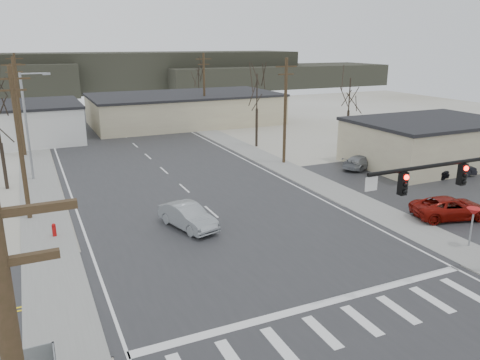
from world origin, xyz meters
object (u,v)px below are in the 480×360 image
object	(u,v)px
sedan_crossing	(188,216)
car_parked_dark_b	(451,168)
car_parked_red	(451,208)
car_parked_dark_a	(423,170)
car_far_b	(51,115)
traffic_signal_mast	(476,191)
fire_hydrant	(54,230)
car_parked_silver	(361,162)
car_far_a	(103,118)

from	to	relation	value
sedan_crossing	car_parked_dark_b	distance (m)	24.96
car_parked_red	car_parked_dark_b	bearing A→B (deg)	-32.73
car_parked_red	car_parked_dark_a	size ratio (longest dim) A/B	1.19
car_far_b	traffic_signal_mast	bearing A→B (deg)	-76.62
car_far_b	car_parked_dark_b	distance (m)	56.68
sedan_crossing	traffic_signal_mast	bearing A→B (deg)	-66.18
fire_hydrant	car_parked_red	xyz separation A→B (m)	(24.30, -7.75, 0.30)
fire_hydrant	car_parked_silver	distance (m)	27.56
car_far_b	car_parked_silver	distance (m)	49.35
car_far_a	car_parked_dark_b	distance (m)	47.18
fire_hydrant	car_parked_dark_a	world-z (taller)	car_parked_dark_a
traffic_signal_mast	car_parked_red	xyz separation A→B (m)	(6.21, 6.45, -3.92)
fire_hydrant	car_parked_red	bearing A→B (deg)	-17.70
traffic_signal_mast	car_parked_silver	distance (m)	21.59
car_parked_red	car_parked_dark_a	bearing A→B (deg)	-19.78
car_parked_dark_b	car_parked_red	bearing A→B (deg)	150.06
car_far_b	car_parked_dark_a	size ratio (longest dim) A/B	0.84
car_parked_silver	car_far_b	bearing A→B (deg)	11.73
car_far_b	sedan_crossing	bearing A→B (deg)	-84.70
car_far_a	car_parked_red	bearing A→B (deg)	95.73
fire_hydrant	car_far_b	bearing A→B (deg)	86.77
fire_hydrant	traffic_signal_mast	bearing A→B (deg)	-38.13
car_parked_red	car_parked_silver	bearing A→B (deg)	2.90
sedan_crossing	car_far_b	distance (m)	50.23
car_far_a	car_parked_dark_a	distance (m)	45.47
fire_hydrant	sedan_crossing	xyz separation A→B (m)	(7.82, -2.08, 0.36)
fire_hydrant	car_parked_dark_a	size ratio (longest dim) A/B	0.20
car_parked_dark_a	car_parked_silver	distance (m)	5.54
sedan_crossing	car_parked_red	bearing A→B (deg)	-35.46
traffic_signal_mast	car_far_a	distance (m)	55.78
fire_hydrant	car_parked_dark_b	bearing A→B (deg)	-0.34
car_far_a	car_parked_dark_a	bearing A→B (deg)	105.50
traffic_signal_mast	car_parked_silver	bearing A→B (deg)	64.86
fire_hydrant	car_parked_dark_b	size ratio (longest dim) A/B	0.21
traffic_signal_mast	car_far_a	xyz separation A→B (m)	(-8.85, 54.94, -3.84)
car_parked_silver	car_parked_dark_b	bearing A→B (deg)	-150.75
car_far_b	car_parked_red	world-z (taller)	car_parked_red
traffic_signal_mast	car_parked_dark_a	xyz separation A→B (m)	(11.81, 14.43, -3.90)
fire_hydrant	car_parked_dark_b	world-z (taller)	car_parked_dark_b
traffic_signal_mast	sedan_crossing	distance (m)	16.36
sedan_crossing	car_far_a	bearing A→B (deg)	71.62
car_parked_red	fire_hydrant	bearing A→B (deg)	87.58
car_parked_dark_a	sedan_crossing	bearing A→B (deg)	116.54
car_parked_dark_a	fire_hydrant	bearing A→B (deg)	111.01
car_far_b	car_parked_dark_a	xyz separation A→B (m)	(27.20, -47.67, 0.10)
car_far_a	car_far_b	bearing A→B (deg)	-59.12
car_parked_red	car_parked_dark_b	world-z (taller)	car_parked_red
car_far_a	car_parked_dark_b	world-z (taller)	car_far_a
car_far_a	traffic_signal_mast	bearing A→B (deg)	87.63
sedan_crossing	car_parked_silver	bearing A→B (deg)	3.69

